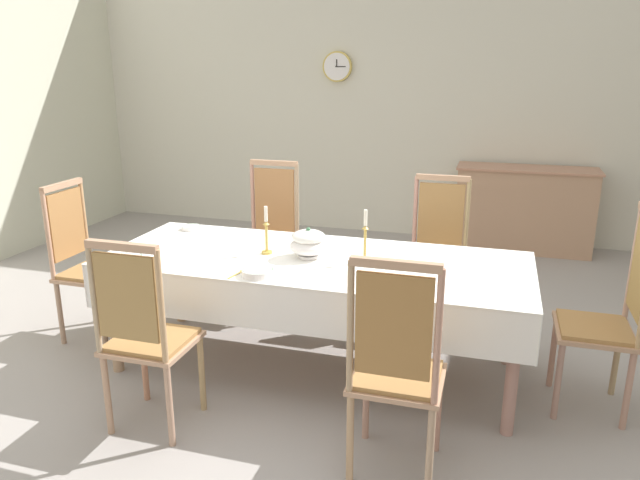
# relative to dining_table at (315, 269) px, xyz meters

# --- Properties ---
(ground) EXTENTS (7.53, 7.02, 0.04)m
(ground) POSITION_rel_dining_table_xyz_m (0.00, -0.09, -0.71)
(ground) COLOR gray
(back_wall) EXTENTS (7.53, 0.08, 3.40)m
(back_wall) POSITION_rel_dining_table_xyz_m (0.00, 3.47, 1.00)
(back_wall) COLOR beige
(back_wall) RESTS_ON ground
(dining_table) EXTENTS (2.67, 1.04, 0.77)m
(dining_table) POSITION_rel_dining_table_xyz_m (0.00, 0.00, 0.00)
(dining_table) COLOR tan
(dining_table) RESTS_ON ground
(tablecloth) EXTENTS (2.69, 1.06, 0.29)m
(tablecloth) POSITION_rel_dining_table_xyz_m (0.00, 0.00, 0.01)
(tablecloth) COLOR white
(tablecloth) RESTS_ON dining_table
(chair_south_a) EXTENTS (0.44, 0.42, 1.12)m
(chair_south_a) POSITION_rel_dining_table_xyz_m (-0.67, -0.92, -0.11)
(chair_south_a) COLOR tan
(chair_south_a) RESTS_ON ground
(chair_north_a) EXTENTS (0.44, 0.42, 1.20)m
(chair_north_a) POSITION_rel_dining_table_xyz_m (-0.67, 0.93, -0.09)
(chair_north_a) COLOR tan
(chair_north_a) RESTS_ON ground
(chair_south_b) EXTENTS (0.44, 0.42, 1.16)m
(chair_south_b) POSITION_rel_dining_table_xyz_m (0.69, -0.93, -0.10)
(chair_south_b) COLOR #A97B68
(chair_south_b) RESTS_ON ground
(chair_north_b) EXTENTS (0.44, 0.42, 1.15)m
(chair_north_b) POSITION_rel_dining_table_xyz_m (0.69, 0.93, -0.10)
(chair_north_b) COLOR tan
(chair_north_b) RESTS_ON ground
(chair_head_west) EXTENTS (0.42, 0.44, 1.15)m
(chair_head_west) POSITION_rel_dining_table_xyz_m (-1.74, -0.00, -0.10)
(chair_head_west) COLOR tan
(chair_head_west) RESTS_ON ground
(chair_head_east) EXTENTS (0.42, 0.44, 1.22)m
(chair_head_east) POSITION_rel_dining_table_xyz_m (1.75, -0.00, -0.08)
(chair_head_east) COLOR #A67D6E
(chair_head_east) RESTS_ON ground
(soup_tureen) EXTENTS (0.24, 0.24, 0.20)m
(soup_tureen) POSITION_rel_dining_table_xyz_m (-0.04, -0.00, 0.17)
(soup_tureen) COLOR white
(soup_tureen) RESTS_ON tablecloth
(candlestick_west) EXTENTS (0.07, 0.07, 0.32)m
(candlestick_west) POSITION_rel_dining_table_xyz_m (-0.33, -0.00, 0.20)
(candlestick_west) COLOR gold
(candlestick_west) RESTS_ON tablecloth
(candlestick_east) EXTENTS (0.07, 0.07, 0.34)m
(candlestick_east) POSITION_rel_dining_table_xyz_m (0.33, 0.00, 0.21)
(candlestick_east) COLOR gold
(candlestick_east) RESTS_ON tablecloth
(bowl_near_left) EXTENTS (0.19, 0.19, 0.04)m
(bowl_near_left) POSITION_rel_dining_table_xyz_m (-0.22, -0.41, 0.10)
(bowl_near_left) COLOR white
(bowl_near_left) RESTS_ON tablecloth
(bowl_near_right) EXTENTS (0.16, 0.16, 0.04)m
(bowl_near_right) POSITION_rel_dining_table_xyz_m (-1.09, -0.40, 0.10)
(bowl_near_right) COLOR white
(bowl_near_right) RESTS_ON tablecloth
(bowl_far_left) EXTENTS (0.14, 0.14, 0.03)m
(bowl_far_left) POSITION_rel_dining_table_xyz_m (-1.08, 0.39, 0.09)
(bowl_far_left) COLOR white
(bowl_far_left) RESTS_ON tablecloth
(spoon_primary) EXTENTS (0.05, 0.18, 0.01)m
(spoon_primary) POSITION_rel_dining_table_xyz_m (-0.34, -0.39, 0.08)
(spoon_primary) COLOR gold
(spoon_primary) RESTS_ON tablecloth
(spoon_secondary) EXTENTS (0.05, 0.18, 0.01)m
(spoon_secondary) POSITION_rel_dining_table_xyz_m (-1.20, -0.38, 0.08)
(spoon_secondary) COLOR gold
(spoon_secondary) RESTS_ON tablecloth
(sideboard) EXTENTS (1.44, 0.48, 0.90)m
(sideboard) POSITION_rel_dining_table_xyz_m (1.38, 3.15, -0.24)
(sideboard) COLOR tan
(sideboard) RESTS_ON ground
(mounted_clock) EXTENTS (0.34, 0.06, 0.34)m
(mounted_clock) POSITION_rel_dining_table_xyz_m (-0.77, 3.39, 1.22)
(mounted_clock) COLOR #D1B251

